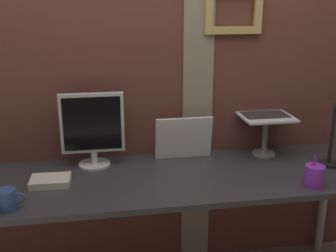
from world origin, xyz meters
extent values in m
cube|color=brown|center=(0.00, 0.37, 1.19)|extent=(3.31, 0.12, 2.38)
cube|color=gray|center=(0.17, 0.31, 1.19)|extent=(0.18, 0.01, 2.38)
cube|color=tan|center=(0.36, 0.29, 1.50)|extent=(0.33, 0.03, 0.04)
cube|color=tan|center=(0.22, 0.29, 1.61)|extent=(0.04, 0.03, 0.18)
cube|color=tan|center=(0.51, 0.29, 1.61)|extent=(0.04, 0.03, 0.18)
cube|color=#333338|center=(-0.05, -0.03, 0.75)|extent=(2.30, 0.68, 0.03)
cylinder|color=#B2B2B7|center=(1.04, 0.25, 0.37)|extent=(0.05, 0.05, 0.73)
cylinder|color=silver|center=(-0.46, 0.19, 0.77)|extent=(0.18, 0.18, 0.01)
cylinder|color=silver|center=(-0.46, 0.19, 0.81)|extent=(0.04, 0.04, 0.07)
cube|color=silver|center=(-0.46, 0.19, 1.01)|extent=(0.35, 0.04, 0.34)
cube|color=black|center=(-0.46, 0.17, 1.01)|extent=(0.32, 0.00, 0.30)
cylinder|color=gray|center=(0.56, 0.19, 0.77)|extent=(0.14, 0.14, 0.01)
cylinder|color=gray|center=(0.56, 0.19, 0.88)|extent=(0.03, 0.03, 0.21)
cube|color=gray|center=(0.56, 0.19, 0.99)|extent=(0.28, 0.22, 0.01)
cube|color=white|center=(0.56, 0.19, 1.00)|extent=(0.31, 0.26, 0.01)
cube|color=#2D2D30|center=(0.56, 0.21, 1.01)|extent=(0.27, 0.17, 0.00)
cube|color=white|center=(0.56, 0.35, 1.12)|extent=(0.31, 0.06, 0.23)
cube|color=black|center=(0.56, 0.34, 1.12)|extent=(0.28, 0.04, 0.20)
cube|color=white|center=(0.07, 0.21, 0.89)|extent=(0.34, 0.06, 0.26)
cylinder|color=black|center=(0.86, -0.03, 0.77)|extent=(0.12, 0.12, 0.02)
cylinder|color=black|center=(0.86, -0.03, 0.95)|extent=(0.02, 0.02, 0.35)
cylinder|color=purple|center=(0.64, -0.27, 0.82)|extent=(0.10, 0.10, 0.11)
cylinder|color=red|center=(0.63, -0.26, 0.84)|extent=(0.01, 0.01, 0.13)
cylinder|color=purple|center=(0.64, -0.26, 0.85)|extent=(0.02, 0.01, 0.16)
cylinder|color=#2D4C8C|center=(-0.85, -0.27, 0.81)|extent=(0.09, 0.09, 0.10)
torus|color=#2D4C8C|center=(-0.79, -0.27, 0.81)|extent=(0.05, 0.01, 0.05)
cube|color=silver|center=(-0.68, -0.03, 0.78)|extent=(0.20, 0.14, 0.04)
camera|label=1|loc=(-0.40, -2.02, 1.67)|focal=43.86mm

